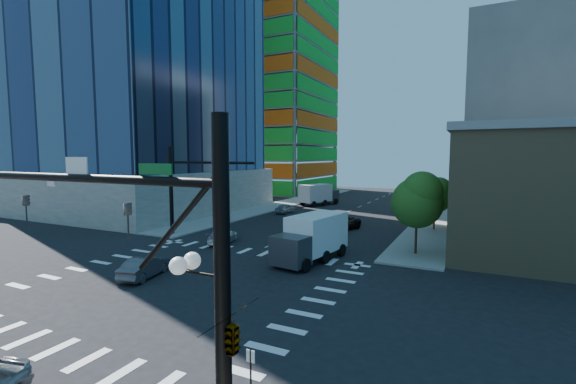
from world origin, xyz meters
The scene contains 17 objects.
ground centered at (0.00, 0.00, 0.00)m, with size 160.00×160.00×0.00m, color black.
road_markings centered at (0.00, 0.00, 0.01)m, with size 20.00×20.00×0.01m, color silver.
sidewalk_ne centered at (12.50, 40.00, 0.07)m, with size 5.00×60.00×0.15m, color gray.
sidewalk_nw centered at (-12.50, 40.00, 0.07)m, with size 5.00×60.00×0.15m, color gray.
construction_building centered at (-27.41, 61.93, 24.61)m, with size 25.16×34.50×70.60m.
bg_building_ne centered at (27.00, 55.00, 14.00)m, with size 24.00×30.00×28.00m, color slate.
signal_mast_se centered at (10.60, -11.50, 5.01)m, with size 10.51×2.48×9.00m.
signal_mast_nw centered at (-10.00, 11.50, 5.49)m, with size 10.20×0.40×9.00m.
tree_south centered at (12.63, 13.90, 4.69)m, with size 4.16×4.16×6.82m.
tree_north centered at (12.93, 25.90, 3.99)m, with size 3.54×3.52×5.78m.
no_parking_sign centered at (10.70, -9.00, 1.38)m, with size 0.30×0.06×2.20m.
car_nb_far centered at (3.31, 21.53, 0.79)m, with size 2.63×5.71×1.59m, color black.
car_sb_near centered at (-4.50, 10.70, 0.68)m, with size 1.90×4.68×1.36m, color silver.
car_sb_mid centered at (-7.69, 30.33, 0.67)m, with size 1.58×3.94×1.34m, color #A0A2A7.
car_sb_cross centered at (-3.14, -0.12, 0.70)m, with size 1.49×4.27×1.41m, color #49494E.
box_truck_near centered at (5.36, 8.36, 1.57)m, with size 3.94×7.15×3.55m.
box_truck_far centered at (-6.63, 41.28, 1.55)m, with size 5.10×7.27×3.51m.
Camera 1 is at (16.74, -18.71, 8.18)m, focal length 24.00 mm.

